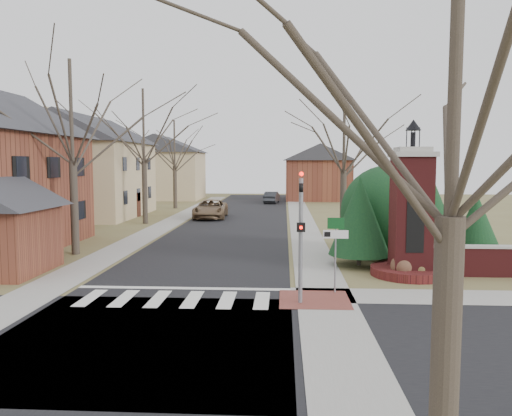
# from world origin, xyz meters

# --- Properties ---
(ground) EXTENTS (120.00, 120.00, 0.00)m
(ground) POSITION_xyz_m (0.00, 0.00, 0.00)
(ground) COLOR brown
(ground) RESTS_ON ground
(main_street) EXTENTS (8.00, 70.00, 0.01)m
(main_street) POSITION_xyz_m (0.00, 22.00, 0.01)
(main_street) COLOR black
(main_street) RESTS_ON ground
(cross_street) EXTENTS (120.00, 8.00, 0.01)m
(cross_street) POSITION_xyz_m (0.00, -3.00, 0.01)
(cross_street) COLOR black
(cross_street) RESTS_ON ground
(crosswalk_zone) EXTENTS (8.00, 2.20, 0.02)m
(crosswalk_zone) POSITION_xyz_m (0.00, 0.80, 0.01)
(crosswalk_zone) COLOR silver
(crosswalk_zone) RESTS_ON ground
(stop_bar) EXTENTS (8.00, 0.35, 0.02)m
(stop_bar) POSITION_xyz_m (0.00, 2.30, 0.01)
(stop_bar) COLOR silver
(stop_bar) RESTS_ON ground
(sidewalk_right_main) EXTENTS (2.00, 60.00, 0.02)m
(sidewalk_right_main) POSITION_xyz_m (5.20, 22.00, 0.01)
(sidewalk_right_main) COLOR gray
(sidewalk_right_main) RESTS_ON ground
(sidewalk_left) EXTENTS (2.00, 60.00, 0.02)m
(sidewalk_left) POSITION_xyz_m (-5.20, 22.00, 0.01)
(sidewalk_left) COLOR gray
(sidewalk_left) RESTS_ON ground
(curb_apron) EXTENTS (2.40, 2.40, 0.02)m
(curb_apron) POSITION_xyz_m (4.80, 1.00, 0.01)
(curb_apron) COLOR brown
(curb_apron) RESTS_ON ground
(traffic_signal_pole) EXTENTS (0.28, 0.41, 4.50)m
(traffic_signal_pole) POSITION_xyz_m (4.30, 0.57, 2.59)
(traffic_signal_pole) COLOR slate
(traffic_signal_pole) RESTS_ON ground
(sign_post) EXTENTS (0.90, 0.07, 2.75)m
(sign_post) POSITION_xyz_m (5.59, 1.99, 1.95)
(sign_post) COLOR slate
(sign_post) RESTS_ON ground
(brick_gate_monument) EXTENTS (3.20, 3.20, 6.47)m
(brick_gate_monument) POSITION_xyz_m (9.00, 4.99, 2.17)
(brick_gate_monument) COLOR #57191A
(brick_gate_monument) RESTS_ON ground
(house_stucco_left) EXTENTS (9.80, 12.80, 9.28)m
(house_stucco_left) POSITION_xyz_m (-13.50, 27.00, 4.59)
(house_stucco_left) COLOR tan
(house_stucco_left) RESTS_ON ground
(house_distant_left) EXTENTS (10.80, 8.80, 8.53)m
(house_distant_left) POSITION_xyz_m (-12.01, 48.00, 4.25)
(house_distant_left) COLOR tan
(house_distant_left) RESTS_ON ground
(house_distant_right) EXTENTS (8.80, 8.80, 7.30)m
(house_distant_right) POSITION_xyz_m (7.99, 47.99, 3.65)
(house_distant_right) COLOR brown
(house_distant_right) RESTS_ON ground
(evergreen_near) EXTENTS (2.80, 2.80, 4.10)m
(evergreen_near) POSITION_xyz_m (7.20, 7.00, 2.30)
(evergreen_near) COLOR #473D33
(evergreen_near) RESTS_ON ground
(evergreen_mid) EXTENTS (3.40, 3.40, 4.70)m
(evergreen_mid) POSITION_xyz_m (10.50, 8.20, 2.60)
(evergreen_mid) COLOR #473D33
(evergreen_mid) RESTS_ON ground
(evergreen_far) EXTENTS (2.40, 2.40, 3.30)m
(evergreen_far) POSITION_xyz_m (12.50, 7.20, 1.90)
(evergreen_far) COLOR #473D33
(evergreen_far) RESTS_ON ground
(evergreen_mass) EXTENTS (4.80, 4.80, 4.80)m
(evergreen_mass) POSITION_xyz_m (9.00, 9.50, 2.40)
(evergreen_mass) COLOR #10321C
(evergreen_mass) RESTS_ON ground
(bare_tree_0) EXTENTS (8.05, 8.05, 11.15)m
(bare_tree_0) POSITION_xyz_m (-7.00, 9.00, 7.70)
(bare_tree_0) COLOR #473D33
(bare_tree_0) RESTS_ON ground
(bare_tree_1) EXTENTS (8.40, 8.40, 11.64)m
(bare_tree_1) POSITION_xyz_m (-7.00, 22.00, 8.03)
(bare_tree_1) COLOR #473D33
(bare_tree_1) RESTS_ON ground
(bare_tree_2) EXTENTS (7.35, 7.35, 10.19)m
(bare_tree_2) POSITION_xyz_m (-7.50, 35.00, 7.03)
(bare_tree_2) COLOR #473D33
(bare_tree_2) RESTS_ON ground
(bare_tree_3) EXTENTS (7.00, 7.00, 9.70)m
(bare_tree_3) POSITION_xyz_m (7.50, 16.00, 6.69)
(bare_tree_3) COLOR #473D33
(bare_tree_3) RESTS_ON ground
(bare_tree_4) EXTENTS (6.65, 6.65, 9.21)m
(bare_tree_4) POSITION_xyz_m (6.00, -9.00, 6.35)
(bare_tree_4) COLOR #473D33
(bare_tree_4) RESTS_ON ground
(pickup_truck) EXTENTS (2.80, 5.73, 1.57)m
(pickup_truck) POSITION_xyz_m (-2.50, 26.06, 0.78)
(pickup_truck) COLOR brown
(pickup_truck) RESTS_ON ground
(distant_car) EXTENTS (1.94, 4.25, 1.35)m
(distant_car) POSITION_xyz_m (2.33, 42.25, 0.68)
(distant_car) COLOR #2F3136
(distant_car) RESTS_ON ground
(dry_shrub_left) EXTENTS (0.95, 0.95, 0.95)m
(dry_shrub_left) POSITION_xyz_m (8.60, 4.60, 0.47)
(dry_shrub_left) COLOR brown
(dry_shrub_left) RESTS_ON ground
(dry_shrub_right) EXTENTS (0.77, 0.77, 0.77)m
(dry_shrub_right) POSITION_xyz_m (9.30, 4.60, 0.38)
(dry_shrub_right) COLOR brown
(dry_shrub_right) RESTS_ON ground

